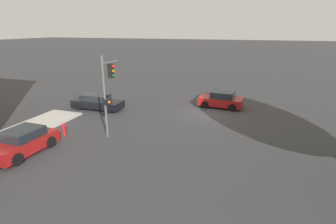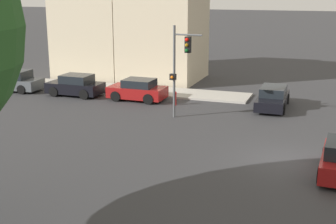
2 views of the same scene
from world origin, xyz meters
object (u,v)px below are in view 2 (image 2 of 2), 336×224
object	(u,v)px
parked_car_0	(138,90)
fire_hydrant	(175,98)
traffic_signal	(180,60)
crossing_car_1	(273,98)
parked_car_2	(13,81)
parked_car_1	(76,86)

from	to	relation	value
parked_car_0	fire_hydrant	size ratio (longest dim) A/B	4.20
traffic_signal	fire_hydrant	bearing A→B (deg)	-151.45
crossing_car_1	parked_car_2	bearing A→B (deg)	-87.11
crossing_car_1	fire_hydrant	world-z (taller)	crossing_car_1
traffic_signal	parked_car_0	world-z (taller)	traffic_signal
traffic_signal	crossing_car_1	size ratio (longest dim) A/B	1.18
traffic_signal	parked_car_1	world-z (taller)	traffic_signal
traffic_signal	parked_car_1	distance (m)	9.75
parked_car_0	fire_hydrant	bearing A→B (deg)	170.53
fire_hydrant	parked_car_1	bearing A→B (deg)	86.98
traffic_signal	crossing_car_1	bearing A→B (deg)	136.26
traffic_signal	fire_hydrant	size ratio (longest dim) A/B	5.80
traffic_signal	crossing_car_1	distance (m)	6.99
crossing_car_1	parked_car_2	distance (m)	18.88
parked_car_1	parked_car_2	world-z (taller)	parked_car_2
crossing_car_1	parked_car_2	size ratio (longest dim) A/B	1.01
parked_car_0	parked_car_1	bearing A→B (deg)	2.82
parked_car_0	parked_car_2	distance (m)	9.95
parked_car_1	parked_car_0	bearing A→B (deg)	-177.32
crossing_car_1	parked_car_1	bearing A→B (deg)	-86.18
parked_car_2	parked_car_1	bearing A→B (deg)	179.02
fire_hydrant	parked_car_0	bearing A→B (deg)	79.36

